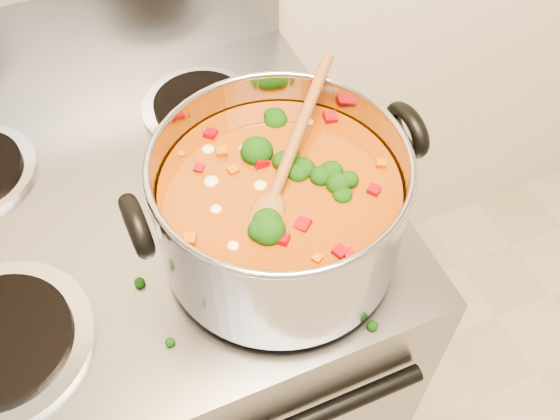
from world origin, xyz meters
The scene contains 4 objects.
electric_range centered at (0.04, 1.16, 0.47)m, with size 0.72×0.66×1.08m.
stockpot centered at (0.22, 1.01, 1.01)m, with size 0.35×0.30×0.18m.
wooden_spoon centered at (0.22, 1.02, 1.07)m, with size 0.19×0.20×0.08m.
cooktop_crumbs centered at (0.18, 1.03, 0.92)m, with size 0.32×0.31×0.01m.
Camera 1 is at (0.04, 0.59, 1.60)m, focal length 40.00 mm.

